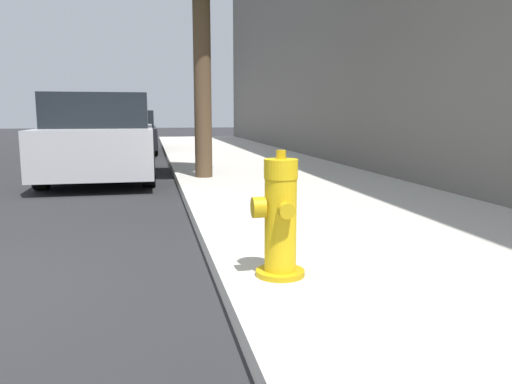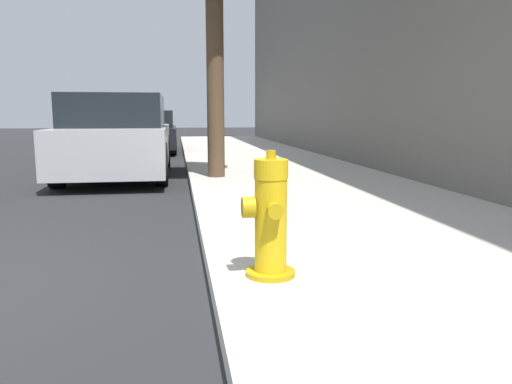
# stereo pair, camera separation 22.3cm
# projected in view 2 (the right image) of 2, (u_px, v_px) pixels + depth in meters

# --- Properties ---
(sidewalk_slab) EXTENTS (3.46, 40.00, 0.13)m
(sidewalk_slab) POSITION_uv_depth(u_px,v_px,m) (442.00, 263.00, 3.69)
(sidewalk_slab) COLOR beige
(sidewalk_slab) RESTS_ON ground_plane
(fire_hydrant) EXTENTS (0.34, 0.34, 0.81)m
(fire_hydrant) POSITION_uv_depth(u_px,v_px,m) (270.00, 220.00, 3.15)
(fire_hydrant) COLOR #C39C11
(fire_hydrant) RESTS_ON sidewalk_slab
(parked_car_near) EXTENTS (1.81, 4.53, 1.49)m
(parked_car_near) POSITION_uv_depth(u_px,v_px,m) (119.00, 138.00, 9.19)
(parked_car_near) COLOR #B7B7BC
(parked_car_near) RESTS_ON ground_plane
(parked_car_mid) EXTENTS (1.79, 4.21, 1.25)m
(parked_car_mid) POSITION_uv_depth(u_px,v_px,m) (147.00, 132.00, 15.14)
(parked_car_mid) COLOR black
(parked_car_mid) RESTS_ON ground_plane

